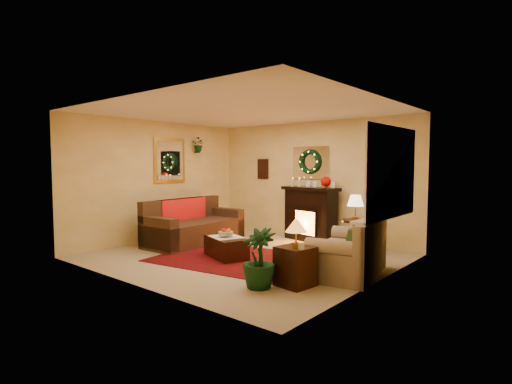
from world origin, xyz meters
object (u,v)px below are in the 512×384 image
Objects in this scene: loveseat at (348,247)px; fireplace at (310,216)px; coffee_table at (226,246)px; sofa at (195,223)px; end_table_square at (295,266)px; side_table_round at (354,235)px.

fireplace is at bearing 123.25° from loveseat.
fireplace is at bearing 103.54° from coffee_table.
end_table_square is (3.29, -1.09, -0.16)m from sofa.
end_table_square reaches higher than coffee_table.
coffee_table is (-2.15, -0.42, -0.21)m from loveseat.
coffee_table is (-1.55, -1.87, -0.11)m from side_table_round.
coffee_table is at bearing -129.78° from side_table_round.
end_table_square is at bearing 3.80° from coffee_table.
sofa is 2.49m from fireplace.
coffee_table is (1.42, -0.52, -0.22)m from sofa.
sofa reaches higher than coffee_table.
loveseat reaches higher than coffee_table.
fireplace is 2.67m from loveseat.
sofa is at bearing -179.45° from coffee_table.
fireplace is at bearing 43.52° from sofa.
side_table_round is 0.70× the size of coffee_table.
coffee_table is at bearing -179.97° from loveseat.
fireplace is 0.82× the size of loveseat.
fireplace is 1.92× the size of side_table_round.
end_table_square is (0.32, -2.43, -0.05)m from side_table_round.
coffee_table is at bearing -23.13° from sofa.
fireplace reaches higher than coffee_table.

